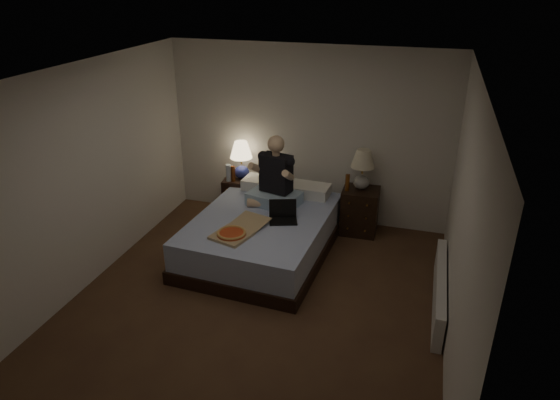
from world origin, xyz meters
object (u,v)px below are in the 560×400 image
(beer_bottle_right, at_px, (347,183))
(laptop, at_px, (283,213))
(lamp_right, at_px, (362,170))
(radiator, at_px, (439,290))
(beer_bottle_left, at_px, (233,174))
(nightstand_left, at_px, (240,197))
(water_bottle, at_px, (228,173))
(lamp_left, at_px, (241,160))
(nightstand_right, at_px, (360,211))
(bed, at_px, (262,235))
(pizza_box, at_px, (231,234))
(person, at_px, (274,171))
(soda_can, at_px, (248,180))

(beer_bottle_right, xyz_separation_m, laptop, (-0.63, -0.92, -0.11))
(lamp_right, bearing_deg, radiator, -53.47)
(beer_bottle_left, height_order, beer_bottle_right, beer_bottle_right)
(nightstand_left, distance_m, beer_bottle_right, 1.67)
(nightstand_left, xyz_separation_m, water_bottle, (-0.12, -0.13, 0.42))
(lamp_right, height_order, laptop, lamp_right)
(water_bottle, height_order, laptop, water_bottle)
(lamp_left, relative_size, laptop, 1.65)
(beer_bottle_right, xyz_separation_m, radiator, (1.28, -1.38, -0.56))
(laptop, bearing_deg, nightstand_right, 31.59)
(beer_bottle_right, bearing_deg, nightstand_left, 176.42)
(bed, distance_m, beer_bottle_right, 1.36)
(nightstand_right, relative_size, laptop, 1.88)
(beer_bottle_right, relative_size, laptop, 0.68)
(pizza_box, bearing_deg, lamp_left, 122.26)
(lamp_left, height_order, person, person)
(lamp_right, bearing_deg, laptop, -127.80)
(lamp_right, xyz_separation_m, person, (-1.07, -0.57, 0.07))
(lamp_left, bearing_deg, nightstand_left, -126.58)
(nightstand_left, height_order, soda_can, soda_can)
(nightstand_left, bearing_deg, soda_can, -41.54)
(beer_bottle_left, distance_m, beer_bottle_right, 1.66)
(nightstand_left, bearing_deg, nightstand_right, -6.10)
(soda_can, bearing_deg, nightstand_right, 4.09)
(bed, distance_m, beer_bottle_left, 1.21)
(bed, xyz_separation_m, lamp_right, (1.10, 0.98, 0.66))
(lamp_right, xyz_separation_m, beer_bottle_left, (-1.83, -0.12, -0.22))
(lamp_right, distance_m, beer_bottle_right, 0.27)
(nightstand_left, bearing_deg, radiator, -32.53)
(bed, bearing_deg, nightstand_left, 127.98)
(radiator, bearing_deg, lamp_left, 152.05)
(nightstand_right, bearing_deg, beer_bottle_right, -159.18)
(beer_bottle_right, bearing_deg, radiator, -47.16)
(nightstand_left, relative_size, lamp_right, 1.04)
(bed, xyz_separation_m, soda_can, (-0.49, 0.83, 0.37))
(lamp_right, distance_m, beer_bottle_left, 1.85)
(nightstand_left, distance_m, person, 1.14)
(beer_bottle_left, distance_m, person, 0.94)
(beer_bottle_left, relative_size, person, 0.25)
(lamp_left, distance_m, person, 0.92)
(beer_bottle_right, height_order, pizza_box, beer_bottle_right)
(water_bottle, height_order, radiator, water_bottle)
(laptop, bearing_deg, lamp_left, 112.61)
(lamp_left, xyz_separation_m, lamp_right, (1.75, -0.02, 0.06))
(nightstand_right, bearing_deg, bed, -141.01)
(nightstand_right, height_order, pizza_box, nightstand_right)
(beer_bottle_left, height_order, radiator, beer_bottle_left)
(lamp_left, distance_m, water_bottle, 0.26)
(beer_bottle_right, xyz_separation_m, pizza_box, (-1.09, -1.48, -0.19))
(lamp_right, xyz_separation_m, water_bottle, (-1.89, -0.14, -0.21))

